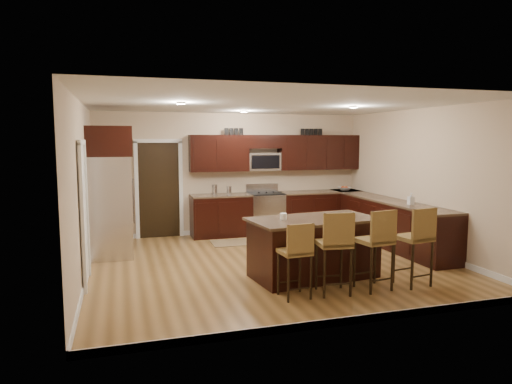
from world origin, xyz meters
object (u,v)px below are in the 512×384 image
object	(u,v)px
range	(265,213)
stool_right	(377,240)
refrigerator	(111,190)
stool_left	(297,252)
stool_mid	(335,243)
island	(313,249)
stool_extra	(417,237)

from	to	relation	value
range	stool_right	xyz separation A→B (m)	(0.28, -4.21, 0.25)
refrigerator	stool_left	bearing A→B (deg)	-52.19
stool_left	stool_right	size ratio (longest dim) A/B	0.89
stool_mid	refrigerator	distance (m)	4.28
stool_left	stool_mid	bearing A→B (deg)	-4.69
island	stool_mid	distance (m)	0.90
stool_left	refrigerator	size ratio (longest dim) A/B	0.44
range	stool_extra	bearing A→B (deg)	-77.47
stool_mid	island	bearing A→B (deg)	93.41
range	stool_mid	world-z (taller)	stool_mid
island	stool_extra	distance (m)	1.53
stool_left	stool_extra	distance (m)	1.86
island	stool_left	world-z (taller)	stool_left
island	refrigerator	xyz separation A→B (m)	(-3.00, 2.23, 0.77)
range	stool_left	bearing A→B (deg)	-102.35
stool_extra	stool_left	bearing A→B (deg)	171.49
range	stool_extra	distance (m)	4.32
stool_left	stool_right	world-z (taller)	stool_right
stool_right	stool_extra	distance (m)	0.65
island	stool_right	size ratio (longest dim) A/B	1.79
stool_left	refrigerator	distance (m)	3.92
stool_extra	stool_mid	bearing A→B (deg)	171.71
stool_right	stool_extra	xyz separation A→B (m)	(0.65, 0.00, 0.00)
range	stool_left	world-z (taller)	range
island	stool_extra	world-z (taller)	stool_extra
island	stool_mid	xyz separation A→B (m)	(-0.06, -0.85, 0.29)
range	island	size ratio (longest dim) A/B	0.54
stool_left	stool_right	distance (m)	1.21
stool_right	stool_left	bearing A→B (deg)	171.38
refrigerator	stool_right	bearing A→B (deg)	-40.63
stool_mid	refrigerator	bearing A→B (deg)	140.94
stool_left	stool_mid	world-z (taller)	stool_mid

